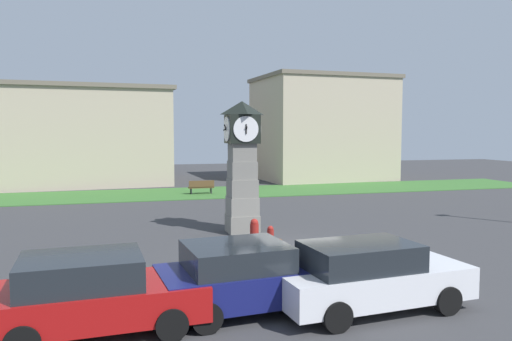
{
  "coord_description": "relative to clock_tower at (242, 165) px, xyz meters",
  "views": [
    {
      "loc": [
        -5.55,
        -15.44,
        4.02
      ],
      "look_at": [
        -0.35,
        3.43,
        2.46
      ],
      "focal_mm": 35.0,
      "sensor_mm": 36.0,
      "label": 1
    }
  ],
  "objects": [
    {
      "name": "ground_plane",
      "position": [
        0.87,
        -3.58,
        -2.68
      ],
      "size": [
        89.76,
        89.76,
        0.0
      ],
      "primitive_type": "plane",
      "color": "#38383A"
    },
    {
      "name": "warehouse_blue_far",
      "position": [
        -8.85,
        22.17,
        0.97
      ],
      "size": [
        16.49,
        12.78,
        7.3
      ],
      "color": "#B7A88E",
      "rests_on": "ground_plane"
    },
    {
      "name": "grass_verge_far",
      "position": [
        -2.15,
        12.88,
        -2.66
      ],
      "size": [
        53.85,
        6.17,
        0.04
      ],
      "primitive_type": "cube",
      "color": "#386B2D",
      "rests_on": "ground_plane"
    },
    {
      "name": "clock_tower",
      "position": [
        0.0,
        0.0,
        0.0
      ],
      "size": [
        1.52,
        1.46,
        5.18
      ],
      "color": "gray",
      "rests_on": "ground_plane"
    },
    {
      "name": "bench",
      "position": [
        0.32,
        12.16,
        -2.16
      ],
      "size": [
        1.6,
        0.54,
        0.9
      ],
      "color": "brown",
      "rests_on": "ground_plane"
    },
    {
      "name": "storefront_low_left",
      "position": [
        11.74,
        19.86,
        1.57
      ],
      "size": [
        10.89,
        8.83,
        8.48
      ],
      "color": "#B7A88E",
      "rests_on": "ground_plane"
    },
    {
      "name": "bollard_near_tower",
      "position": [
        -0.21,
        -5.4,
        -2.23
      ],
      "size": [
        0.21,
        0.21,
        0.89
      ],
      "color": "brown",
      "rests_on": "ground_plane"
    },
    {
      "name": "bollard_mid_row",
      "position": [
        -0.06,
        -4.01,
        -2.17
      ],
      "size": [
        0.22,
        0.22,
        1.0
      ],
      "color": "maroon",
      "rests_on": "ground_plane"
    },
    {
      "name": "car_near_tower",
      "position": [
        -2.0,
        -8.42,
        -1.9
      ],
      "size": [
        4.17,
        2.39,
        1.53
      ],
      "color": "navy",
      "rests_on": "ground_plane"
    },
    {
      "name": "car_by_building",
      "position": [
        0.66,
        -9.17,
        -1.89
      ],
      "size": [
        4.57,
        2.17,
        1.55
      ],
      "color": "silver",
      "rests_on": "ground_plane"
    },
    {
      "name": "car_navy_sedan",
      "position": [
        -5.22,
        -8.79,
        -1.89
      ],
      "size": [
        4.32,
        2.24,
        1.56
      ],
      "color": "#A51111",
      "rests_on": "ground_plane"
    },
    {
      "name": "bollard_far_row",
      "position": [
        -0.14,
        -2.35,
        -2.2
      ],
      "size": [
        0.31,
        0.31,
        0.95
      ],
      "color": "maroon",
      "rests_on": "ground_plane"
    }
  ]
}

